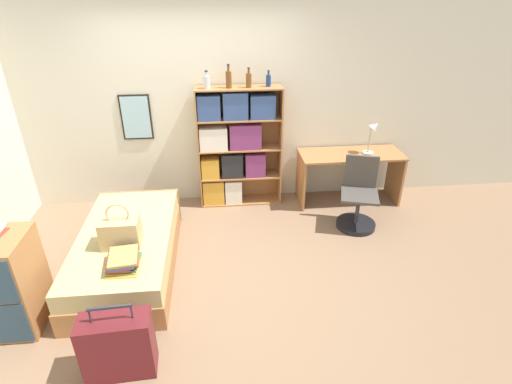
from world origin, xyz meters
name	(u,v)px	position (x,y,z in m)	size (l,w,h in m)	color
ground_plane	(202,263)	(0.00, 0.00, 0.00)	(14.00, 14.00, 0.00)	#84664C
wall_back	(198,107)	(0.00, 1.55, 1.30)	(10.00, 0.09, 2.60)	beige
bed	(128,250)	(-0.77, 0.02, 0.22)	(0.95, 1.86, 0.45)	#A36B3D
handbag	(121,232)	(-0.74, -0.21, 0.60)	(0.36, 0.24, 0.45)	tan
book_stack_on_bed	(123,260)	(-0.67, -0.55, 0.51)	(0.31, 0.38, 0.13)	gold
suitcase	(118,346)	(-0.60, -1.30, 0.27)	(0.54, 0.27, 0.67)	#5B191E
dresser	(2,284)	(-1.66, -0.70, 0.45)	(0.56, 0.55, 0.90)	#A36B3D
bookcase	(234,146)	(0.43, 1.35, 0.83)	(1.08, 0.29, 1.59)	#A36B3D
bottle_green	(207,82)	(0.13, 1.31, 1.67)	(0.08, 0.08, 0.21)	#B7BCC1
bottle_brown	(229,79)	(0.39, 1.32, 1.70)	(0.07, 0.07, 0.28)	brown
bottle_clear	(249,80)	(0.63, 1.31, 1.68)	(0.07, 0.07, 0.24)	brown
bottle_blue	(268,80)	(0.88, 1.35, 1.66)	(0.06, 0.06, 0.19)	navy
desk	(350,167)	(1.98, 1.23, 0.51)	(1.36, 0.54, 0.71)	#A36B3D
desk_lamp	(373,131)	(2.24, 1.22, 1.01)	(0.21, 0.16, 0.45)	#ADA89E
desk_chair	(358,205)	(1.91, 0.60, 0.28)	(0.54, 0.54, 0.88)	black
waste_bin	(361,192)	(2.17, 1.17, 0.14)	(0.23, 0.23, 0.28)	#99C1B2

